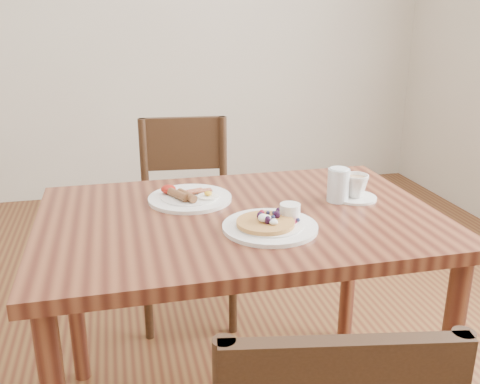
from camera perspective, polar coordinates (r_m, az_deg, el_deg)
The scene contains 6 objects.
dining_table at distance 1.66m, azimuth 0.00°, elevation -5.53°, with size 1.20×0.80×0.75m.
chair_far at distance 2.40m, azimuth -5.75°, elevation -1.82°, with size 0.46×0.46×0.88m.
pancake_plate at distance 1.51m, azimuth 3.34°, elevation -3.40°, with size 0.27×0.27×0.06m.
breakfast_plate at distance 1.74m, azimuth -5.49°, elevation -0.54°, with size 0.27×0.27×0.04m.
teacup_saucer at distance 1.78m, azimuth 12.23°, elevation 0.40°, with size 0.14×0.14×0.08m.
water_glass at distance 1.74m, azimuth 10.43°, elevation 0.73°, with size 0.07×0.07×0.11m, color silver.
Camera 1 is at (-0.35, -1.47, 1.34)m, focal length 40.00 mm.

